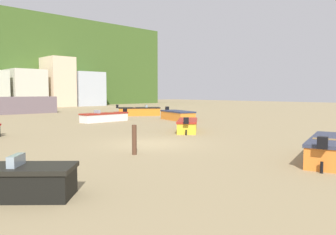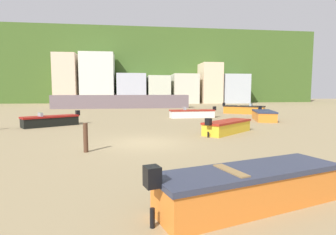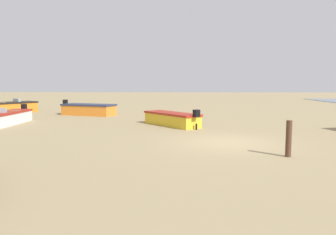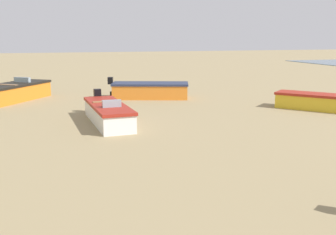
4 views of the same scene
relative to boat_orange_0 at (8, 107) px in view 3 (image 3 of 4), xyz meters
The scene contains 6 objects.
ground_plane 21.34m from the boat_orange_0, 126.76° to the right, with size 160.00×160.00×0.00m, color #95825B.
boat_orange_0 is the anchor object (origin of this frame).
boat_white_1 8.45m from the boat_orange_0, 150.30° to the right, with size 4.85×1.56×1.13m.
boat_yellow_2 16.28m from the boat_orange_0, 116.91° to the right, with size 3.96×3.68×1.11m.
boat_orange_3 7.63m from the boat_orange_0, 99.99° to the right, with size 2.90×4.70×1.22m.
mooring_post_near_water 24.34m from the boat_orange_0, 129.08° to the right, with size 0.20×0.20×1.28m, color #4F3222.
Camera 3 is at (-13.51, 1.82, 2.54)m, focal length 33.54 mm.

